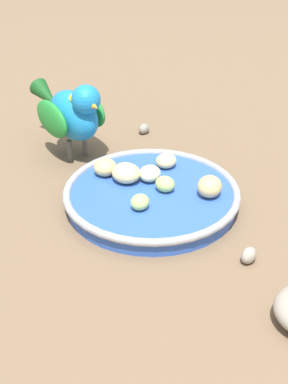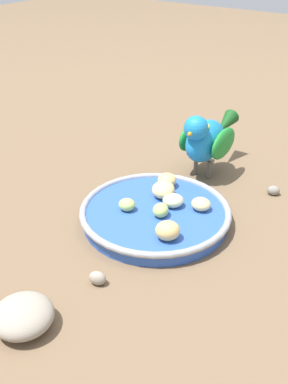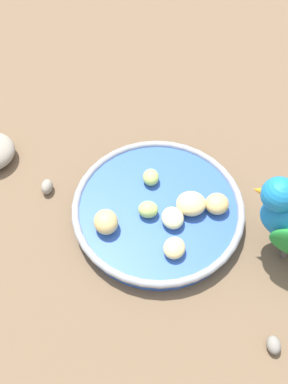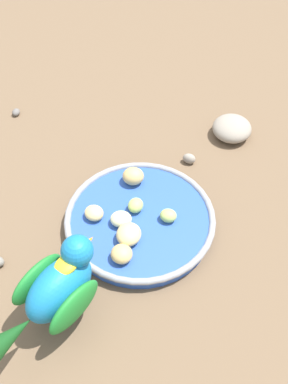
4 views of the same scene
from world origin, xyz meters
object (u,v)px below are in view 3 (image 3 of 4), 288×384
(apple_piece_1, at_px, (153,178))
(feeding_bowl, at_px, (158,209))
(apple_piece_3, at_px, (174,248))
(apple_piece_4, at_px, (217,204))
(apple_piece_6, at_px, (106,222))
(pebble_2, at_px, (274,345))
(apple_piece_0, at_px, (191,204))
(apple_piece_2, at_px, (147,211))
(pebble_1, at_px, (47,187))
(apple_piece_5, at_px, (173,217))

(apple_piece_1, bearing_deg, feeding_bowl, -147.85)
(apple_piece_3, bearing_deg, apple_piece_4, -20.15)
(apple_piece_3, distance_m, apple_piece_6, 0.09)
(apple_piece_4, distance_m, pebble_2, 0.18)
(apple_piece_1, relative_size, apple_piece_3, 0.85)
(apple_piece_0, xyz_separation_m, apple_piece_4, (0.01, -0.03, -0.00))
(apple_piece_1, relative_size, apple_piece_4, 0.81)
(apple_piece_2, relative_size, pebble_1, 1.16)
(apple_piece_1, height_order, apple_piece_2, apple_piece_2)
(feeding_bowl, distance_m, apple_piece_6, 0.08)
(feeding_bowl, distance_m, apple_piece_2, 0.03)
(apple_piece_4, bearing_deg, pebble_2, -141.61)
(apple_piece_4, height_order, apple_piece_6, apple_piece_6)
(apple_piece_5, distance_m, pebble_1, 0.19)
(apple_piece_1, xyz_separation_m, apple_piece_5, (-0.05, -0.05, 0.00))
(apple_piece_4, bearing_deg, feeding_bowl, 110.00)
(pebble_1, bearing_deg, pebble_2, -105.34)
(apple_piece_0, height_order, apple_piece_3, apple_piece_0)
(feeding_bowl, height_order, apple_piece_5, apple_piece_5)
(apple_piece_5, distance_m, apple_piece_6, 0.09)
(pebble_1, bearing_deg, apple_piece_3, -99.42)
(pebble_1, bearing_deg, apple_piece_4, -78.38)
(apple_piece_2, bearing_deg, apple_piece_3, -126.06)
(apple_piece_3, height_order, apple_piece_5, apple_piece_5)
(apple_piece_2, xyz_separation_m, apple_piece_6, (-0.04, 0.04, 0.00))
(pebble_1, bearing_deg, apple_piece_0, -80.35)
(apple_piece_3, xyz_separation_m, apple_piece_6, (-0.00, 0.09, 0.00))
(feeding_bowl, xyz_separation_m, apple_piece_5, (-0.01, -0.03, 0.02))
(feeding_bowl, bearing_deg, apple_piece_6, 137.80)
(apple_piece_5, xyz_separation_m, pebble_2, (-0.10, -0.16, -0.02))
(apple_piece_1, bearing_deg, apple_piece_0, -109.58)
(apple_piece_0, xyz_separation_m, pebble_1, (-0.03, 0.20, -0.02))
(pebble_1, bearing_deg, apple_piece_1, -67.66)
(apple_piece_0, distance_m, pebble_1, 0.21)
(apple_piece_5, bearing_deg, pebble_1, 92.35)
(apple_piece_0, bearing_deg, apple_piece_2, 121.93)
(pebble_1, bearing_deg, apple_piece_2, -88.70)
(feeding_bowl, relative_size, apple_piece_6, 6.65)
(apple_piece_0, xyz_separation_m, apple_piece_3, (-0.07, -0.00, -0.00))
(apple_piece_1, xyz_separation_m, apple_piece_4, (-0.01, -0.10, 0.00))
(apple_piece_0, height_order, apple_piece_2, apple_piece_0)
(apple_piece_0, bearing_deg, apple_piece_4, -66.59)
(pebble_1, bearing_deg, apple_piece_6, -107.09)
(feeding_bowl, relative_size, apple_piece_0, 5.86)
(apple_piece_5, bearing_deg, apple_piece_4, -49.28)
(feeding_bowl, bearing_deg, apple_piece_5, -118.26)
(feeding_bowl, relative_size, apple_piece_1, 9.05)
(apple_piece_5, height_order, apple_piece_6, apple_piece_6)
(apple_piece_2, height_order, apple_piece_4, apple_piece_4)
(apple_piece_6, bearing_deg, feeding_bowl, -42.20)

